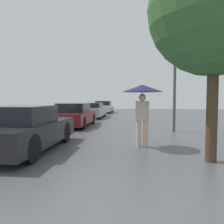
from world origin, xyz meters
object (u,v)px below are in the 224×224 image
at_px(parked_car_third, 92,110).
at_px(parked_car_farthest, 104,107).
at_px(parked_car_nearest, 24,129).
at_px(street_lamp, 175,70).
at_px(parked_car_second, 75,115).
at_px(tree, 215,9).
at_px(pedestrian, 142,95).

distance_m(parked_car_third, parked_car_farthest, 6.11).
distance_m(parked_car_nearest, street_lamp, 6.71).
bearing_deg(parked_car_second, street_lamp, -17.93).
bearing_deg(parked_car_nearest, parked_car_third, 91.01).
height_order(parked_car_third, street_lamp, street_lamp).
xyz_separation_m(parked_car_second, tree, (5.00, -6.30, 2.91)).
bearing_deg(parked_car_farthest, parked_car_third, -91.11).
bearing_deg(tree, parked_car_second, 128.45).
xyz_separation_m(parked_car_nearest, parked_car_third, (-0.20, 11.15, -0.04)).
xyz_separation_m(parked_car_nearest, street_lamp, (4.91, 4.04, 2.15)).
bearing_deg(pedestrian, parked_car_third, 108.97).
height_order(parked_car_second, street_lamp, street_lamp).
xyz_separation_m(parked_car_second, parked_car_third, (-0.11, 5.50, -0.01)).
bearing_deg(tree, parked_car_third, 113.42).
bearing_deg(pedestrian, parked_car_nearest, -166.85).
bearing_deg(street_lamp, parked_car_nearest, -140.58).
bearing_deg(parked_car_nearest, street_lamp, 39.42).
relative_size(parked_car_third, street_lamp, 1.12).
distance_m(parked_car_nearest, parked_car_third, 11.16).
height_order(pedestrian, tree, tree).
bearing_deg(parked_car_third, street_lamp, -54.35).
bearing_deg(parked_car_second, parked_car_third, 91.13).
bearing_deg(street_lamp, parked_car_second, 162.07).
distance_m(tree, street_lamp, 4.74).
relative_size(parked_car_second, parked_car_farthest, 0.98).
bearing_deg(parked_car_nearest, parked_car_farthest, 90.26).
relative_size(pedestrian, parked_car_nearest, 0.48).
relative_size(parked_car_farthest, tree, 0.83).
relative_size(pedestrian, parked_car_second, 0.47).
relative_size(parked_car_nearest, parked_car_third, 0.90).
height_order(pedestrian, parked_car_second, pedestrian).
relative_size(parked_car_second, parked_car_third, 0.92).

